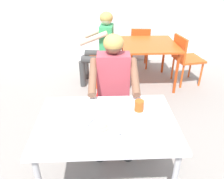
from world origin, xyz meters
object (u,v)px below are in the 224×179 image
Objects in this scene: chair_foreground at (113,95)px; thali_tray at (107,128)px; chair_red_right at (185,56)px; chair_red_far at (140,45)px; patron_background at (101,43)px; table_background_red at (149,48)px; chair_red_left at (108,56)px; table_foreground at (107,129)px; diner_foreground at (114,85)px; drinking_cup at (139,105)px.

thali_tray is at bearing -95.50° from chair_foreground.
chair_red_right is at bearing 43.91° from chair_foreground.
chair_red_far reaches higher than thali_tray.
table_background_red is at bearing -0.85° from patron_background.
chair_red_left reaches higher than thali_tray.
chair_foreground is at bearing -136.09° from chair_red_right.
table_background_red is (0.75, 2.09, -0.02)m from table_foreground.
table_background_red is at bearing -86.94° from chair_red_far.
table_background_red is 0.79m from patron_background.
patron_background reaches higher than chair_red_left.
diner_foreground is at bearing -113.95° from table_background_red.
chair_red_right is (1.28, 1.44, -0.24)m from diner_foreground.
drinking_cup is 0.08× the size of diner_foreground.
patron_background is at bearing -138.99° from chair_red_far.
thali_tray is at bearing -122.46° from chair_red_right.
drinking_cup is at bearing 26.10° from table_foreground.
diner_foreground reaches higher than thali_tray.
thali_tray is 0.26× the size of diner_foreground.
diner_foreground is at bearing -91.33° from chair_foreground.
chair_foreground reaches higher than thali_tray.
chair_red_right is at bearing 60.36° from drinking_cup.
table_background_red is 0.69m from chair_red_left.
chair_foreground is at bearing -107.70° from chair_red_far.
chair_red_right is (1.37, 2.04, -0.15)m from table_foreground.
drinking_cup is at bearing -67.24° from diner_foreground.
diner_foreground is (0.09, 0.61, 0.09)m from table_foreground.
drinking_cup is 1.98m from chair_red_left.
table_foreground is 2.22m from table_background_red.
chair_red_right is (1.36, 2.14, -0.24)m from thali_tray.
thali_tray is at bearing -139.52° from drinking_cup.
patron_background is at bearing 99.37° from drinking_cup.
patron_background is (-1.41, 0.06, 0.23)m from chair_red_right.
chair_foreground is 1.44m from table_background_red.
patron_background reaches higher than table_foreground.
table_background_red is at bearing 76.61° from drinking_cup.
diner_foreground is 1.53× the size of chair_red_far.
diner_foreground is (-0.20, 0.47, -0.04)m from drinking_cup.
chair_foreground is 1.01× the size of chair_red_far.
thali_tray is at bearing -96.74° from diner_foreground.
table_foreground is at bearing -88.90° from patron_background.
table_foreground is at bearing -96.50° from chair_foreground.
drinking_cup is at bearing -83.82° from chair_red_left.
patron_background is at bearing 94.91° from diner_foreground.
chair_foreground is 0.88× the size of table_background_red.
drinking_cup is at bearing 40.48° from thali_tray.
diner_foreground is (-0.00, -0.21, 0.26)m from chair_foreground.
table_foreground is at bearing -109.69° from table_background_red.
drinking_cup reaches higher than chair_foreground.
table_foreground is 2.09m from chair_red_left.
table_background_red is (0.74, 2.19, -0.10)m from thali_tray.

